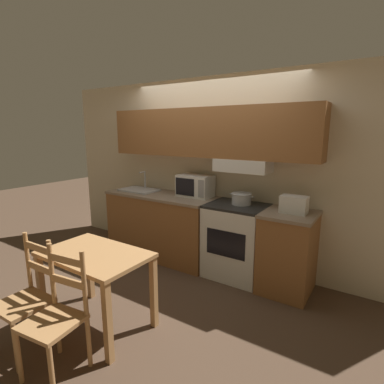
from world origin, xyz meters
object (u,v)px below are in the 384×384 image
microwave (195,186)px  toaster (294,204)px  stove_range (236,241)px  sink_basin (139,190)px  dining_table (95,265)px  chair_right_of_table (57,318)px  chair_left_of_table (27,300)px  cooking_pot (242,198)px

microwave → toaster: bearing=-4.9°
stove_range → microwave: size_ratio=1.96×
sink_basin → stove_range: bearing=0.3°
stove_range → toaster: 0.89m
toaster → dining_table: 2.17m
dining_table → chair_right_of_table: chair_right_of_table is taller
microwave → chair_right_of_table: size_ratio=0.49×
chair_right_of_table → chair_left_of_table: bearing=170.8°
stove_range → cooking_pot: 0.55m
stove_range → dining_table: size_ratio=0.94×
cooking_pot → chair_right_of_table: bearing=-102.4°
cooking_pot → dining_table: size_ratio=0.33×
toaster → chair_right_of_table: (-1.14, -2.19, -0.58)m
dining_table → toaster: bearing=50.7°
chair_left_of_table → chair_right_of_table: size_ratio=1.00×
dining_table → stove_range: bearing=68.0°
stove_range → chair_left_of_table: chair_left_of_table is taller
toaster → chair_left_of_table: 2.75m
chair_right_of_table → toaster: bearing=55.0°
stove_range → dining_table: 1.78m
microwave → chair_left_of_table: size_ratio=0.49×
sink_basin → dining_table: 1.93m
chair_left_of_table → stove_range: bearing=66.6°
dining_table → chair_right_of_table: size_ratio=1.03×
stove_range → sink_basin: 1.70m
stove_range → chair_left_of_table: (-0.89, -2.17, -0.01)m
stove_range → toaster: (0.68, 0.00, 0.57)m
sink_basin → chair_right_of_table: sink_basin is taller
cooking_pot → microwave: bearing=174.8°
microwave → dining_table: size_ratio=0.48×
dining_table → chair_right_of_table: (0.21, -0.54, -0.16)m
cooking_pot → toaster: bearing=-4.5°
toaster → chair_left_of_table: bearing=-125.9°
cooking_pot → sink_basin: bearing=-177.9°
stove_range → chair_right_of_table: bearing=-101.8°
dining_table → chair_left_of_table: bearing=-112.9°
stove_range → chair_left_of_table: 2.35m
stove_range → dining_table: bearing=-112.0°
stove_range → dining_table: stove_range is taller
stove_range → dining_table: (-0.67, -1.65, 0.15)m
dining_table → microwave: bearing=90.9°
cooking_pot → dining_table: (-0.70, -1.70, -0.40)m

